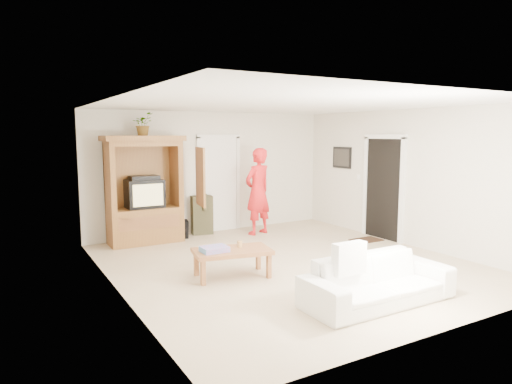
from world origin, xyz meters
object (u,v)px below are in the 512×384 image
armoire (146,197)px  sofa (378,280)px  coffee_table (232,253)px  man (258,191)px

armoire → sofa: armoire is taller
sofa → coffee_table: 2.18m
man → sofa: man is taller
armoire → coffee_table: size_ratio=1.70×
armoire → coffee_table: bearing=-80.6°
armoire → sofa: size_ratio=1.04×
armoire → sofa: (1.58, -4.67, -0.61)m
armoire → coffee_table: armoire is taller
sofa → man: bearing=80.6°
man → sofa: (-0.71, -4.24, -0.63)m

